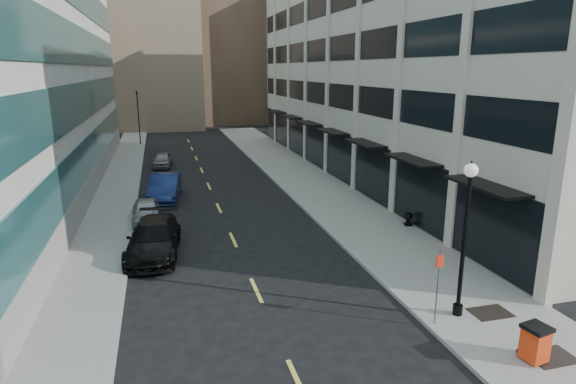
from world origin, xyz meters
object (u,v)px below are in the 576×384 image
traffic_signal (137,95)px  car_silver_sedan (146,212)px  car_grey_sedan (163,160)px  lamppost (466,227)px  urn_planter (408,218)px  sign_post (438,277)px  car_black_pickup (154,238)px  trash_bin (535,342)px  car_blue_sedan (165,187)px

traffic_signal → car_silver_sedan: bearing=-87.8°
car_grey_sedan → lamppost: 31.93m
traffic_signal → urn_planter: size_ratio=9.62×
car_silver_sedan → urn_planter: 14.67m
traffic_signal → car_grey_sedan: bearing=-80.4°
sign_post → car_grey_sedan: bearing=89.8°
traffic_signal → car_silver_sedan: size_ratio=1.77×
car_silver_sedan → urn_planter: car_silver_sedan is taller
car_silver_sedan → car_black_pickup: bearing=-86.5°
traffic_signal → sign_post: 45.80m
sign_post → urn_planter: bearing=50.5°
trash_bin → sign_post: sign_post is taller
car_black_pickup → car_silver_sedan: bearing=100.9°
sign_post → urn_planter: (4.30, 9.76, -1.25)m
car_blue_sedan → trash_bin: (10.14, -21.95, -0.09)m
traffic_signal → lamppost: (11.90, -44.00, -2.32)m
lamppost → car_grey_sedan: bearing=107.6°
lamppost → trash_bin: bearing=-79.7°
car_blue_sedan → traffic_signal: bearing=102.1°
traffic_signal → urn_planter: traffic_signal is taller
traffic_signal → car_blue_sedan: 25.62m
car_grey_sedan → lamppost: lamppost is taller
urn_planter → car_black_pickup: bearing=-177.9°
car_blue_sedan → urn_planter: size_ratio=7.14×
car_black_pickup → car_grey_sedan: 21.41m
car_silver_sedan → car_grey_sedan: (1.12, 16.29, -0.02)m
trash_bin → lamppost: lamppost is taller
car_black_pickup → trash_bin: 16.11m
trash_bin → sign_post: bearing=110.8°
car_blue_sedan → lamppost: size_ratio=0.94×
car_blue_sedan → lamppost: bearing=-56.3°
car_black_pickup → lamppost: lamppost is taller
car_grey_sedan → sign_post: sign_post is taller
traffic_signal → car_blue_sedan: bearing=-84.8°
traffic_signal → urn_planter: (15.10, -34.58, -5.13)m
car_black_pickup → urn_planter: bearing=8.1°
traffic_signal → car_grey_sedan: 14.76m
traffic_signal → sign_post: size_ratio=2.63×
traffic_signal → trash_bin: traffic_signal is taller
urn_planter → sign_post: bearing=-113.8°
lamppost → sign_post: bearing=-162.8°
trash_bin → lamppost: size_ratio=0.21×
traffic_signal → sign_post: (10.80, -44.34, -3.88)m
car_black_pickup → car_silver_sedan: 5.14m
car_grey_sedan → sign_post: bearing=-67.8°
car_black_pickup → urn_planter: 13.50m
traffic_signal → car_black_pickup: traffic_signal is taller
car_silver_sedan → trash_bin: (11.27, -17.04, 0.09)m
sign_post → traffic_signal: bearing=88.0°
lamppost → urn_planter: 10.33m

